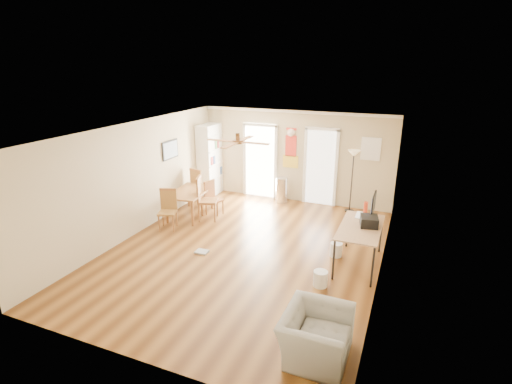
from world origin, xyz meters
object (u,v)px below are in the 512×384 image
at_px(dining_chair_right_a, 214,198).
at_px(armchair, 316,335).
at_px(dining_table, 191,203).
at_px(wastebasket_b, 320,279).
at_px(torchiere_lamp, 352,182).
at_px(trash_can, 282,190).
at_px(dining_chair_near, 167,210).
at_px(wastebasket_a, 336,250).
at_px(dining_chair_far, 201,186).
at_px(dining_chair_right_b, 208,199).
at_px(computer_desk, 359,246).
at_px(bookshelf, 211,160).
at_px(printer, 369,221).

relative_size(dining_chair_right_a, armchair, 0.90).
xyz_separation_m(dining_table, wastebasket_b, (3.96, -2.05, -0.19)).
xyz_separation_m(dining_chair_right_a, torchiere_lamp, (3.27, 1.60, 0.39)).
height_order(dining_table, trash_can, trash_can).
height_order(dining_chair_right_a, dining_chair_near, dining_chair_near).
height_order(wastebasket_a, wastebasket_b, wastebasket_b).
bearing_deg(dining_chair_near, wastebasket_b, -34.67).
bearing_deg(dining_chair_far, armchair, 150.41).
distance_m(dining_chair_right_b, dining_chair_near, 1.10).
bearing_deg(computer_desk, dining_chair_right_b, 166.33).
relative_size(bookshelf, trash_can, 2.89).
bearing_deg(computer_desk, torchiere_lamp, 102.56).
bearing_deg(dining_chair_far, wastebasket_a, 174.65).
distance_m(dining_chair_near, printer, 4.66).
relative_size(bookshelf, dining_table, 1.56).
height_order(dining_chair_right_a, dining_chair_far, dining_chair_far).
bearing_deg(wastebasket_b, dining_chair_right_a, 145.50).
distance_m(bookshelf, dining_chair_near, 2.86).
bearing_deg(dining_chair_near, dining_chair_right_b, 37.91).
xyz_separation_m(dining_chair_right_a, wastebasket_a, (3.44, -1.09, -0.31)).
relative_size(dining_chair_right_a, computer_desk, 0.58).
bearing_deg(dining_table, dining_chair_far, 101.39).
bearing_deg(wastebasket_b, wastebasket_a, 88.52).
distance_m(dining_chair_right_b, trash_can, 2.33).
bearing_deg(printer, wastebasket_b, -130.68).
height_order(printer, armchair, printer).
bearing_deg(dining_table, wastebasket_a, -11.33).
bearing_deg(trash_can, wastebasket_a, -51.56).
bearing_deg(armchair, wastebasket_a, 6.36).
bearing_deg(wastebasket_b, dining_chair_far, 144.60).
relative_size(dining_chair_right_b, trash_can, 1.52).
bearing_deg(dining_chair_right_a, dining_chair_near, 171.83).
xyz_separation_m(dining_chair_right_a, dining_chair_right_b, (0.00, -0.34, 0.11)).
distance_m(dining_chair_near, trash_can, 3.42).
bearing_deg(dining_table, torchiere_lamp, 26.29).
height_order(dining_chair_right_a, dining_chair_right_b, dining_chair_right_b).
distance_m(dining_table, wastebasket_a, 4.07).
height_order(trash_can, printer, printer).
height_order(dining_chair_right_b, wastebasket_b, dining_chair_right_b).
height_order(trash_can, torchiere_lamp, torchiere_lamp).
relative_size(bookshelf, wastebasket_a, 7.29).
xyz_separation_m(wastebasket_a, armchair, (0.31, -3.00, 0.18)).
bearing_deg(torchiere_lamp, dining_chair_far, -165.98).
bearing_deg(wastebasket_a, dining_chair_right_b, 167.72).
xyz_separation_m(dining_table, dining_chair_far, (-0.18, 0.89, 0.18)).
bearing_deg(armchair, dining_chair_right_a, 42.98).
bearing_deg(trash_can, wastebasket_b, -62.03).
relative_size(computer_desk, wastebasket_a, 5.33).
distance_m(dining_chair_right_b, wastebasket_a, 3.54).
relative_size(dining_table, wastebasket_b, 4.59).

